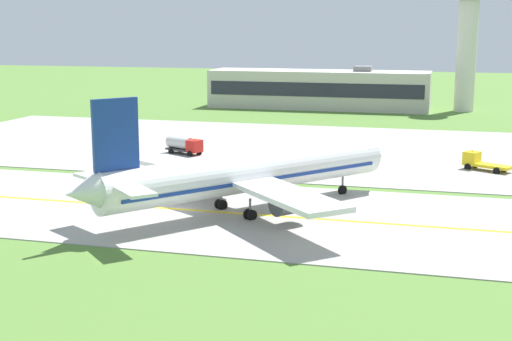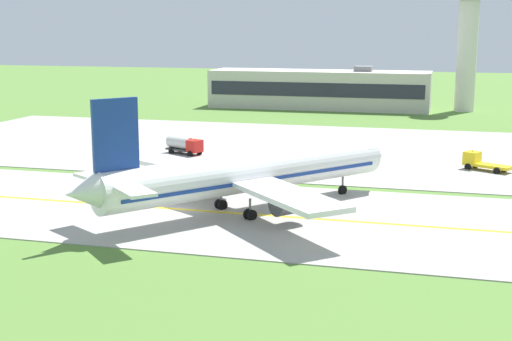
% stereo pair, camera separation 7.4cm
% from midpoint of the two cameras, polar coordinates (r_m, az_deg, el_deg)
% --- Properties ---
extents(ground_plane, '(500.00, 500.00, 0.00)m').
position_cam_midpoint_polar(ground_plane, '(76.61, -6.31, -3.11)').
color(ground_plane, '#517A33').
extents(taxiway_strip, '(240.00, 28.00, 0.10)m').
position_cam_midpoint_polar(taxiway_strip, '(76.60, -6.31, -3.07)').
color(taxiway_strip, '#9E9B93').
rests_on(taxiway_strip, ground).
extents(apron_pad, '(140.00, 52.00, 0.10)m').
position_cam_midpoint_polar(apron_pad, '(113.88, 6.22, 1.66)').
color(apron_pad, '#9E9B93').
rests_on(apron_pad, ground).
extents(taxiway_centreline, '(220.00, 0.60, 0.01)m').
position_cam_midpoint_polar(taxiway_centreline, '(76.58, -6.31, -3.03)').
color(taxiway_centreline, yellow).
rests_on(taxiway_centreline, taxiway_strip).
extents(airplane_lead, '(29.25, 33.43, 12.70)m').
position_cam_midpoint_polar(airplane_lead, '(74.20, -0.74, -0.24)').
color(airplane_lead, white).
rests_on(airplane_lead, ground).
extents(service_truck_baggage, '(6.60, 4.87, 2.59)m').
position_cam_midpoint_polar(service_truck_baggage, '(101.38, 17.21, 0.68)').
color(service_truck_baggage, yellow).
rests_on(service_truck_baggage, ground).
extents(service_truck_fuel, '(6.33, 4.20, 2.65)m').
position_cam_midpoint_polar(service_truck_fuel, '(109.32, -5.70, 2.06)').
color(service_truck_fuel, red).
rests_on(service_truck_fuel, ground).
extents(terminal_building, '(51.21, 12.60, 9.99)m').
position_cam_midpoint_polar(terminal_building, '(171.88, 4.97, 6.38)').
color(terminal_building, beige).
rests_on(terminal_building, ground).
extents(control_tower, '(7.60, 7.60, 30.15)m').
position_cam_midpoint_polar(control_tower, '(170.87, 16.32, 10.50)').
color(control_tower, silver).
rests_on(control_tower, ground).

